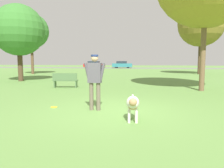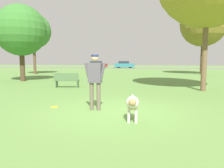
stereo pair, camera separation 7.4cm
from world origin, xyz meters
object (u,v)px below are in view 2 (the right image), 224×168
at_px(person, 95,77).
at_px(dog, 133,104).
at_px(tree_far_left, 33,31).
at_px(tree_far_right, 203,24).
at_px(parked_car_teal, 124,65).
at_px(frisbee, 55,107).
at_px(park_bench, 67,80).
at_px(tree_near_left, 21,30).
at_px(parked_car_red, 96,65).

xyz_separation_m(person, dog, (1.25, -1.09, -0.58)).
relative_size(tree_far_left, tree_far_right, 0.84).
distance_m(tree_far_right, parked_car_teal, 21.52).
height_order(frisbee, park_bench, park_bench).
bearing_deg(tree_near_left, tree_far_left, 112.85).
bearing_deg(tree_far_right, tree_far_left, -172.70).
xyz_separation_m(tree_far_left, parked_car_teal, (8.07, 20.53, -4.10)).
xyz_separation_m(tree_far_right, parked_car_red, (-16.22, 18.05, -4.86)).
bearing_deg(person, parked_car_teal, 97.07).
bearing_deg(tree_far_left, parked_car_teal, 68.53).
xyz_separation_m(person, park_bench, (-2.95, 5.23, -0.59)).
height_order(dog, parked_car_red, parked_car_red).
height_order(tree_near_left, parked_car_teal, tree_near_left).
xyz_separation_m(tree_far_left, parked_car_red, (2.36, 20.43, -4.12)).
bearing_deg(parked_car_teal, tree_far_left, -114.08).
height_order(dog, park_bench, park_bench).
bearing_deg(tree_near_left, parked_car_teal, 80.60).
distance_m(tree_far_left, tree_far_right, 18.74).
relative_size(person, tree_far_left, 0.26).
height_order(frisbee, parked_car_red, parked_car_red).
relative_size(tree_far_left, parked_car_teal, 1.67).
distance_m(tree_far_left, parked_car_red, 20.97).
bearing_deg(tree_far_left, tree_near_left, -67.15).
relative_size(frisbee, tree_far_right, 0.03).
distance_m(person, parked_car_red, 37.94).
relative_size(tree_far_right, park_bench, 5.59).
relative_size(dog, park_bench, 0.74).
bearing_deg(person, tree_far_right, 70.75).
xyz_separation_m(person, parked_car_teal, (-2.98, 37.03, -0.35)).
distance_m(tree_near_left, parked_car_red, 28.58).
height_order(dog, frisbee, dog).
height_order(frisbee, tree_near_left, tree_near_left).
distance_m(tree_near_left, park_bench, 6.67).
bearing_deg(parked_car_teal, park_bench, -92.56).
distance_m(dog, tree_far_left, 21.90).
xyz_separation_m(frisbee, tree_far_right, (8.98, 18.70, 5.52)).
height_order(tree_far_left, park_bench, tree_far_left).
distance_m(parked_car_red, parked_car_teal, 5.72).
bearing_deg(parked_car_red, tree_far_right, -46.96).
distance_m(person, frisbee, 1.79).
relative_size(frisbee, parked_car_red, 0.05).
distance_m(tree_far_right, parked_car_red, 24.74).
bearing_deg(frisbee, parked_car_red, 101.15).
xyz_separation_m(tree_far_right, parked_car_teal, (-10.50, 18.15, -4.84)).
bearing_deg(frisbee, person, -7.32).
bearing_deg(park_bench, parked_car_red, -86.27).
bearing_deg(tree_near_left, tree_far_right, 34.22).
bearing_deg(parked_car_red, frisbee, -77.76).
height_order(person, frisbee, person).
relative_size(tree_far_left, park_bench, 4.69).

